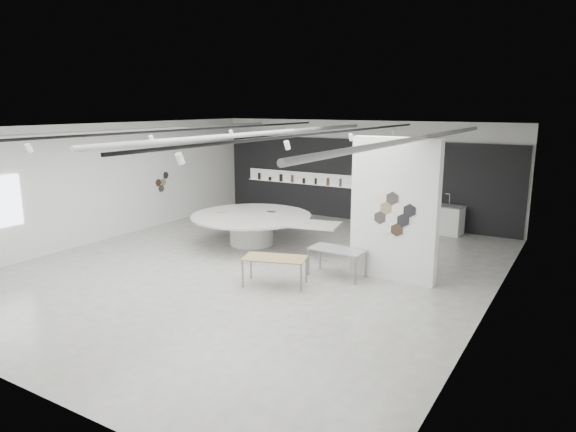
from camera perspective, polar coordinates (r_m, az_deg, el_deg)
The scene contains 7 objects.
room at distance 13.75m, azimuth -3.91°, elevation 2.64°, with size 12.02×14.02×3.82m.
back_wall_display at distance 19.84m, azimuth 7.70°, elevation 3.95°, with size 11.80×0.27×3.10m.
partition_column at distance 13.06m, azimuth 11.74°, elevation 0.68°, with size 2.20×0.38×3.60m.
display_island at distance 16.29m, azimuth -3.85°, elevation -1.03°, with size 5.35×4.48×0.98m.
sample_table_wood at distance 12.59m, azimuth -1.47°, elevation -4.85°, with size 1.68×1.20×0.71m.
sample_table_stone at distance 13.29m, azimuth 5.49°, elevation -3.93°, with size 1.45×0.75×0.73m.
kitchen_counter at distance 18.59m, azimuth 16.27°, elevation -0.26°, with size 1.82×0.88×1.38m.
Camera 1 is at (7.69, -11.11, 4.35)m, focal length 32.00 mm.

